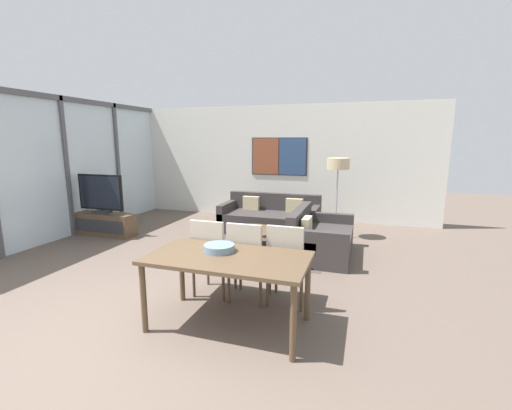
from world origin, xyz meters
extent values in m
plane|color=brown|center=(0.00, 0.00, 0.00)|extent=(24.00, 24.00, 0.00)
cube|color=silver|center=(0.00, 5.95, 1.40)|extent=(7.95, 0.06, 2.80)
cube|color=#2D2D33|center=(0.20, 5.92, 1.55)|extent=(1.41, 0.01, 0.93)
cube|color=brown|center=(-0.14, 5.91, 1.55)|extent=(0.67, 0.02, 0.89)
cube|color=navy|center=(0.54, 5.91, 1.55)|extent=(0.67, 0.02, 0.89)
cube|color=silver|center=(-3.48, 2.98, 1.40)|extent=(0.02, 5.95, 2.80)
cube|color=#515156|center=(-3.45, 2.98, 2.75)|extent=(0.07, 5.95, 0.10)
cube|color=#515156|center=(-3.45, 2.98, 1.40)|extent=(0.07, 0.08, 2.80)
cube|color=#515156|center=(-3.45, 4.47, 1.40)|extent=(0.07, 0.08, 2.80)
cube|color=#473D38|center=(0.37, 3.29, 0.00)|extent=(2.72, 1.69, 0.01)
cube|color=brown|center=(-2.88, 3.21, 0.23)|extent=(1.42, 0.39, 0.46)
cube|color=#2D2D33|center=(-2.88, 3.01, 0.23)|extent=(1.31, 0.01, 0.25)
cube|color=#2D2D33|center=(-2.88, 3.21, 0.49)|extent=(0.36, 0.20, 0.05)
cube|color=#2D2D33|center=(-2.88, 3.21, 0.55)|extent=(0.06, 0.03, 0.08)
cube|color=black|center=(-2.88, 3.21, 0.90)|extent=(1.07, 0.04, 0.73)
cube|color=black|center=(-2.88, 3.19, 0.90)|extent=(0.99, 0.01, 0.66)
cube|color=#383333|center=(0.37, 4.47, 0.21)|extent=(2.06, 0.96, 0.42)
cube|color=#383333|center=(0.37, 4.87, 0.40)|extent=(2.06, 0.16, 0.79)
cube|color=#383333|center=(-0.58, 4.47, 0.30)|extent=(0.14, 0.96, 0.60)
cube|color=#383333|center=(1.33, 4.47, 0.30)|extent=(0.14, 0.96, 0.60)
cube|color=#C6B289|center=(-0.11, 4.69, 0.57)|extent=(0.36, 0.12, 0.30)
cube|color=#C6B289|center=(0.86, 4.69, 0.57)|extent=(0.36, 0.12, 0.30)
cube|color=#383333|center=(1.64, 3.30, 0.21)|extent=(0.96, 1.51, 0.42)
cube|color=#383333|center=(1.24, 3.30, 0.40)|extent=(0.16, 1.51, 0.79)
cube|color=#383333|center=(1.64, 2.62, 0.30)|extent=(0.96, 0.14, 0.60)
cube|color=#383333|center=(1.64, 3.99, 0.30)|extent=(0.96, 0.14, 0.60)
cube|color=#C6B289|center=(1.42, 2.96, 0.57)|extent=(0.12, 0.36, 0.30)
cylinder|color=brown|center=(0.37, 3.29, 0.01)|extent=(0.40, 0.40, 0.03)
cylinder|color=brown|center=(0.37, 3.29, 0.16)|extent=(0.16, 0.16, 0.31)
cylinder|color=brown|center=(0.37, 3.29, 0.33)|extent=(0.89, 0.89, 0.04)
cube|color=brown|center=(1.00, 0.70, 0.75)|extent=(1.66, 0.88, 0.04)
cylinder|color=brown|center=(0.23, 0.32, 0.37)|extent=(0.06, 0.06, 0.73)
cylinder|color=brown|center=(1.76, 0.32, 0.37)|extent=(0.06, 0.06, 0.73)
cylinder|color=brown|center=(0.23, 1.07, 0.37)|extent=(0.06, 0.06, 0.73)
cylinder|color=brown|center=(1.76, 1.07, 0.37)|extent=(0.06, 0.06, 0.73)
cube|color=#B2A899|center=(0.52, 1.39, 0.44)|extent=(0.46, 0.46, 0.06)
cube|color=#B2A899|center=(0.52, 1.19, 0.73)|extent=(0.42, 0.05, 0.53)
cylinder|color=brown|center=(0.32, 1.19, 0.20)|extent=(0.04, 0.04, 0.41)
cylinder|color=brown|center=(0.72, 1.19, 0.20)|extent=(0.04, 0.04, 0.41)
cylinder|color=brown|center=(0.32, 1.59, 0.20)|extent=(0.04, 0.04, 0.41)
cylinder|color=brown|center=(0.72, 1.59, 0.20)|extent=(0.04, 0.04, 0.41)
cube|color=#B2A899|center=(1.00, 1.39, 0.44)|extent=(0.46, 0.46, 0.06)
cube|color=#B2A899|center=(1.00, 1.18, 0.73)|extent=(0.42, 0.05, 0.53)
cylinder|color=brown|center=(0.80, 1.19, 0.20)|extent=(0.04, 0.04, 0.41)
cylinder|color=brown|center=(1.20, 1.19, 0.20)|extent=(0.04, 0.04, 0.41)
cylinder|color=brown|center=(0.80, 1.59, 0.20)|extent=(0.04, 0.04, 0.41)
cylinder|color=brown|center=(1.20, 1.59, 0.20)|extent=(0.04, 0.04, 0.41)
cube|color=#B2A899|center=(1.47, 1.43, 0.44)|extent=(0.46, 0.46, 0.06)
cube|color=#B2A899|center=(1.47, 1.23, 0.73)|extent=(0.42, 0.05, 0.53)
cylinder|color=brown|center=(1.27, 1.23, 0.20)|extent=(0.04, 0.04, 0.41)
cylinder|color=brown|center=(1.67, 1.23, 0.20)|extent=(0.04, 0.04, 0.41)
cylinder|color=brown|center=(1.27, 1.63, 0.20)|extent=(0.04, 0.04, 0.41)
cylinder|color=brown|center=(1.67, 1.63, 0.20)|extent=(0.04, 0.04, 0.41)
cylinder|color=slate|center=(0.85, 0.81, 0.81)|extent=(0.33, 0.33, 0.08)
torus|color=slate|center=(0.85, 0.81, 0.84)|extent=(0.33, 0.33, 0.02)
cylinder|color=#2D2D33|center=(1.75, 4.50, 0.01)|extent=(0.28, 0.28, 0.02)
cylinder|color=#B7B7BC|center=(1.75, 4.50, 0.70)|extent=(0.03, 0.03, 1.36)
cylinder|color=#C6B289|center=(1.75, 4.50, 1.49)|extent=(0.44, 0.44, 0.22)
camera|label=1|loc=(2.31, -2.39, 1.94)|focal=24.00mm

